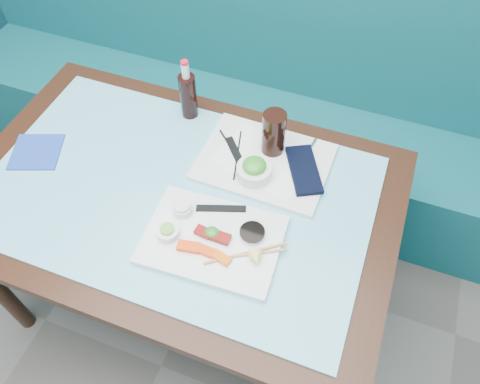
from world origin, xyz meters
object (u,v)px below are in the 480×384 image
(booth_bench, at_px, (259,110))
(sashimi_plate, at_px, (213,240))
(serving_tray, at_px, (264,162))
(seaweed_bowl, at_px, (254,171))
(cola_bottle_body, at_px, (188,96))
(blue_napkin, at_px, (36,152))
(cola_glass, at_px, (274,133))
(dining_table, at_px, (180,208))

(booth_bench, distance_m, sashimi_plate, 1.06)
(serving_tray, distance_m, seaweed_bowl, 0.08)
(sashimi_plate, distance_m, seaweed_bowl, 0.27)
(cola_bottle_body, bearing_deg, blue_napkin, -139.31)
(blue_napkin, bearing_deg, cola_bottle_body, 40.69)
(cola_glass, height_order, blue_napkin, cola_glass)
(dining_table, height_order, blue_napkin, blue_napkin)
(dining_table, relative_size, seaweed_bowl, 12.45)
(seaweed_bowl, xyz_separation_m, cola_glass, (0.02, 0.13, 0.06))
(sashimi_plate, bearing_deg, serving_tray, 79.59)
(serving_tray, relative_size, cola_bottle_body, 2.51)
(blue_napkin, bearing_deg, booth_bench, 58.78)
(dining_table, xyz_separation_m, cola_glass, (0.23, 0.27, 0.19))
(booth_bench, bearing_deg, sashimi_plate, -79.56)
(dining_table, relative_size, sashimi_plate, 3.53)
(dining_table, height_order, cola_glass, cola_glass)
(sashimi_plate, bearing_deg, booth_bench, 97.44)
(sashimi_plate, height_order, serving_tray, sashimi_plate)
(sashimi_plate, height_order, seaweed_bowl, seaweed_bowl)
(serving_tray, relative_size, seaweed_bowl, 3.77)
(dining_table, xyz_separation_m, blue_napkin, (-0.52, -0.01, 0.09))
(booth_bench, xyz_separation_m, cola_glass, (0.23, -0.57, 0.48))
(serving_tray, distance_m, blue_napkin, 0.77)
(serving_tray, height_order, cola_glass, cola_glass)
(sashimi_plate, height_order, blue_napkin, sashimi_plate)
(seaweed_bowl, bearing_deg, sashimi_plate, -97.35)
(dining_table, bearing_deg, serving_tray, 43.46)
(cola_glass, bearing_deg, seaweed_bowl, -98.75)
(cola_glass, bearing_deg, dining_table, -131.18)
(sashimi_plate, distance_m, serving_tray, 0.34)
(sashimi_plate, xyz_separation_m, cola_bottle_body, (-0.28, 0.47, 0.07))
(sashimi_plate, distance_m, cola_glass, 0.41)
(seaweed_bowl, height_order, blue_napkin, seaweed_bowl)
(serving_tray, xyz_separation_m, cola_bottle_body, (-0.33, 0.13, 0.08))
(sashimi_plate, height_order, cola_bottle_body, cola_bottle_body)
(booth_bench, bearing_deg, serving_tray, -70.48)
(seaweed_bowl, xyz_separation_m, blue_napkin, (-0.73, -0.15, -0.04))
(serving_tray, height_order, seaweed_bowl, seaweed_bowl)
(dining_table, distance_m, sashimi_plate, 0.24)
(sashimi_plate, xyz_separation_m, serving_tray, (0.04, 0.34, -0.00))
(sashimi_plate, relative_size, cola_bottle_body, 2.35)
(booth_bench, distance_m, blue_napkin, 1.07)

